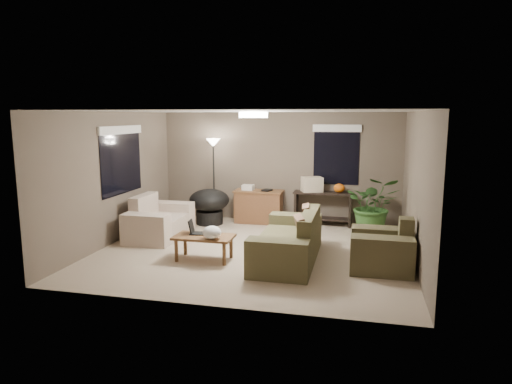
% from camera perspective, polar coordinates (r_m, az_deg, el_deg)
% --- Properties ---
extents(room_shell, '(5.50, 5.50, 5.50)m').
position_cam_1_polar(room_shell, '(8.09, -0.32, 1.17)').
color(room_shell, tan).
rests_on(room_shell, ground).
extents(main_sofa, '(0.95, 2.20, 0.85)m').
position_cam_1_polar(main_sofa, '(7.77, 4.28, -6.42)').
color(main_sofa, '#4C482E').
rests_on(main_sofa, ground).
extents(throw_pillows, '(0.35, 1.39, 0.47)m').
position_cam_1_polar(throw_pillows, '(7.64, 6.20, -3.96)').
color(throw_pillows, '#8C7251').
rests_on(throw_pillows, main_sofa).
extents(loveseat, '(0.90, 1.60, 0.85)m').
position_cam_1_polar(loveseat, '(9.42, -12.10, -3.74)').
color(loveseat, beige).
rests_on(loveseat, ground).
extents(armchair, '(0.95, 1.00, 0.85)m').
position_cam_1_polar(armchair, '(7.61, 15.51, -7.08)').
color(armchair, brown).
rests_on(armchair, ground).
extents(coffee_table, '(1.00, 0.55, 0.42)m').
position_cam_1_polar(coffee_table, '(7.81, -6.54, -5.90)').
color(coffee_table, brown).
rests_on(coffee_table, ground).
extents(laptop, '(0.38, 0.27, 0.24)m').
position_cam_1_polar(laptop, '(7.92, -7.46, -4.78)').
color(laptop, black).
rests_on(laptop, coffee_table).
extents(plastic_bag, '(0.39, 0.37, 0.22)m').
position_cam_1_polar(plastic_bag, '(7.56, -5.51, -5.05)').
color(plastic_bag, white).
rests_on(plastic_bag, coffee_table).
extents(desk, '(1.10, 0.50, 0.75)m').
position_cam_1_polar(desk, '(10.40, 0.34, -1.82)').
color(desk, brown).
rests_on(desk, ground).
extents(desk_papers, '(0.70, 0.29, 0.12)m').
position_cam_1_polar(desk_papers, '(10.35, -0.52, 0.51)').
color(desk_papers, silver).
rests_on(desk_papers, desk).
extents(console_table, '(1.30, 0.40, 0.75)m').
position_cam_1_polar(console_table, '(10.28, 8.34, -1.72)').
color(console_table, black).
rests_on(console_table, ground).
extents(pumpkin, '(0.28, 0.28, 0.20)m').
position_cam_1_polar(pumpkin, '(10.18, 10.36, 0.48)').
color(pumpkin, orange).
rests_on(pumpkin, console_table).
extents(cardboard_box, '(0.53, 0.47, 0.33)m').
position_cam_1_polar(cardboard_box, '(10.22, 7.01, 0.95)').
color(cardboard_box, beige).
rests_on(cardboard_box, console_table).
extents(papasan_chair, '(1.19, 1.19, 0.80)m').
position_cam_1_polar(papasan_chair, '(10.33, -5.85, -1.46)').
color(papasan_chair, black).
rests_on(papasan_chair, ground).
extents(floor_lamp, '(0.32, 0.32, 1.91)m').
position_cam_1_polar(floor_lamp, '(10.43, -5.35, 4.94)').
color(floor_lamp, black).
rests_on(floor_lamp, ground).
extents(ceiling_fixture, '(0.50, 0.50, 0.10)m').
position_cam_1_polar(ceiling_fixture, '(8.00, -0.33, 9.63)').
color(ceiling_fixture, white).
rests_on(ceiling_fixture, room_shell).
extents(houseplant, '(1.08, 1.20, 0.94)m').
position_cam_1_polar(houseplant, '(9.75, 14.45, -2.35)').
color(houseplant, '#2D5923').
rests_on(houseplant, ground).
extents(cat_scratching_post, '(0.32, 0.32, 0.50)m').
position_cam_1_polar(cat_scratching_post, '(8.20, 16.05, -6.49)').
color(cat_scratching_post, tan).
rests_on(cat_scratching_post, ground).
extents(window_left, '(0.05, 1.56, 1.33)m').
position_cam_1_polar(window_left, '(9.32, -16.49, 5.19)').
color(window_left, black).
rests_on(window_left, room_shell).
extents(window_back, '(1.06, 0.05, 1.33)m').
position_cam_1_polar(window_back, '(10.29, 10.04, 5.83)').
color(window_back, black).
rests_on(window_back, room_shell).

